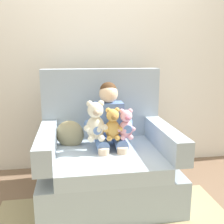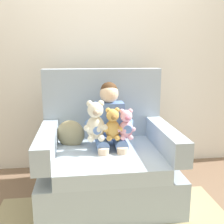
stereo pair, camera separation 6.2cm
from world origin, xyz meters
name	(u,v)px [view 1 (the left image)]	position (x,y,z in m)	size (l,w,h in m)	color
ground_plane	(107,195)	(0.00, 0.00, 0.00)	(8.00, 8.00, 0.00)	brown
back_wall	(97,51)	(0.00, 0.77, 1.30)	(6.00, 0.10, 2.60)	silver
armchair	(106,159)	(0.00, 0.06, 0.34)	(1.16, 0.98, 1.13)	#9EADBC
seated_child	(110,124)	(0.04, 0.08, 0.66)	(0.45, 0.39, 0.82)	#597AB7
plush_honey	(113,125)	(0.04, -0.05, 0.68)	(0.17, 0.13, 0.28)	gold
plush_pink	(126,125)	(0.16, -0.05, 0.68)	(0.16, 0.13, 0.27)	#EAA8BC
plush_cream	(96,122)	(-0.10, -0.04, 0.71)	(0.20, 0.17, 0.34)	silver
throw_pillow	(70,134)	(-0.32, 0.18, 0.55)	(0.26, 0.12, 0.26)	#998C66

